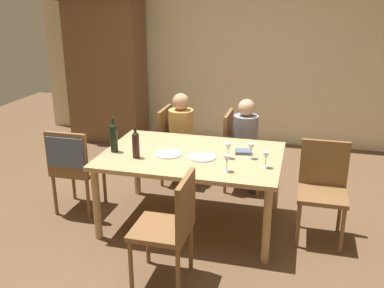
{
  "coord_description": "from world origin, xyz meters",
  "views": [
    {
      "loc": [
        0.99,
        -3.8,
        2.22
      ],
      "look_at": [
        0.0,
        0.0,
        0.85
      ],
      "focal_mm": 40.8,
      "sensor_mm": 36.0,
      "label": 1
    }
  ],
  "objects_px": {
    "chair_near": "(172,222)",
    "chair_right_end": "(323,184)",
    "armoire_cabinet": "(107,69)",
    "wine_glass_centre": "(266,156)",
    "wine_glass_far": "(228,148)",
    "person_woman_host": "(183,132)",
    "wine_bottle_tall_green": "(136,144)",
    "wine_bottle_dark_red": "(114,137)",
    "dinner_plate_guest_left": "(168,154)",
    "chair_left_end": "(71,161)",
    "person_man_bearded": "(247,138)",
    "wine_glass_near_left": "(227,160)",
    "dining_table": "(192,161)",
    "wine_glass_near_right": "(251,148)",
    "chair_far_left": "(174,140)",
    "chair_far_right": "(237,145)",
    "dinner_plate_host": "(202,157)"
  },
  "relations": [
    {
      "from": "wine_bottle_tall_green",
      "to": "wine_glass_near_left",
      "type": "height_order",
      "value": "wine_bottle_tall_green"
    },
    {
      "from": "armoire_cabinet",
      "to": "wine_bottle_tall_green",
      "type": "height_order",
      "value": "armoire_cabinet"
    },
    {
      "from": "person_woman_host",
      "to": "person_man_bearded",
      "type": "height_order",
      "value": "person_woman_host"
    },
    {
      "from": "chair_left_end",
      "to": "wine_bottle_dark_red",
      "type": "distance_m",
      "value": 0.57
    },
    {
      "from": "chair_far_right",
      "to": "wine_glass_near_right",
      "type": "relative_size",
      "value": 6.17
    },
    {
      "from": "wine_glass_near_left",
      "to": "wine_glass_near_right",
      "type": "distance_m",
      "value": 0.39
    },
    {
      "from": "chair_near",
      "to": "wine_bottle_dark_red",
      "type": "relative_size",
      "value": 2.67
    },
    {
      "from": "chair_far_left",
      "to": "wine_glass_centre",
      "type": "distance_m",
      "value": 1.67
    },
    {
      "from": "chair_left_end",
      "to": "chair_near",
      "type": "xyz_separation_m",
      "value": [
        1.32,
        -0.83,
        -0.06
      ]
    },
    {
      "from": "person_woman_host",
      "to": "wine_bottle_tall_green",
      "type": "distance_m",
      "value": 1.21
    },
    {
      "from": "armoire_cabinet",
      "to": "wine_bottle_dark_red",
      "type": "xyz_separation_m",
      "value": [
        1.21,
        -2.45,
        -0.2
      ]
    },
    {
      "from": "wine_glass_near_left",
      "to": "wine_glass_far",
      "type": "xyz_separation_m",
      "value": [
        -0.04,
        0.31,
        0.0
      ]
    },
    {
      "from": "wine_bottle_tall_green",
      "to": "dinner_plate_host",
      "type": "bearing_deg",
      "value": 14.18
    },
    {
      "from": "armoire_cabinet",
      "to": "wine_glass_centre",
      "type": "height_order",
      "value": "armoire_cabinet"
    },
    {
      "from": "armoire_cabinet",
      "to": "chair_far_left",
      "type": "height_order",
      "value": "armoire_cabinet"
    },
    {
      "from": "chair_near",
      "to": "wine_glass_far",
      "type": "height_order",
      "value": "chair_near"
    },
    {
      "from": "wine_glass_near_right",
      "to": "dinner_plate_host",
      "type": "relative_size",
      "value": 0.56
    },
    {
      "from": "chair_far_right",
      "to": "wine_glass_near_left",
      "type": "height_order",
      "value": "chair_far_right"
    },
    {
      "from": "chair_near",
      "to": "chair_right_end",
      "type": "xyz_separation_m",
      "value": [
        1.15,
        1.04,
        0.0
      ]
    },
    {
      "from": "chair_far_right",
      "to": "chair_right_end",
      "type": "relative_size",
      "value": 1.0
    },
    {
      "from": "armoire_cabinet",
      "to": "chair_near",
      "type": "relative_size",
      "value": 2.37
    },
    {
      "from": "dining_table",
      "to": "chair_near",
      "type": "bearing_deg",
      "value": -84.79
    },
    {
      "from": "dinner_plate_host",
      "to": "chair_right_end",
      "type": "bearing_deg",
      "value": 8.39
    },
    {
      "from": "armoire_cabinet",
      "to": "chair_right_end",
      "type": "bearing_deg",
      "value": -35.09
    },
    {
      "from": "armoire_cabinet",
      "to": "person_man_bearded",
      "type": "bearing_deg",
      "value": -30.11
    },
    {
      "from": "dining_table",
      "to": "wine_glass_centre",
      "type": "relative_size",
      "value": 11.45
    },
    {
      "from": "chair_left_end",
      "to": "wine_glass_far",
      "type": "bearing_deg",
      "value": 3.45
    },
    {
      "from": "wine_bottle_dark_red",
      "to": "wine_bottle_tall_green",
      "type": "bearing_deg",
      "value": -20.8
    },
    {
      "from": "wine_glass_centre",
      "to": "wine_glass_far",
      "type": "xyz_separation_m",
      "value": [
        -0.36,
        0.14,
        0.0
      ]
    },
    {
      "from": "wine_glass_centre",
      "to": "wine_glass_far",
      "type": "height_order",
      "value": "same"
    },
    {
      "from": "chair_far_left",
      "to": "chair_right_end",
      "type": "relative_size",
      "value": 1.0
    },
    {
      "from": "wine_glass_near_right",
      "to": "dining_table",
      "type": "bearing_deg",
      "value": -178.02
    },
    {
      "from": "chair_right_end",
      "to": "person_woman_host",
      "type": "height_order",
      "value": "person_woman_host"
    },
    {
      "from": "wine_glass_near_right",
      "to": "dinner_plate_guest_left",
      "type": "xyz_separation_m",
      "value": [
        -0.78,
        -0.1,
        -0.1
      ]
    },
    {
      "from": "wine_bottle_tall_green",
      "to": "person_man_bearded",
      "type": "bearing_deg",
      "value": 53.05
    },
    {
      "from": "person_man_bearded",
      "to": "dinner_plate_host",
      "type": "distance_m",
      "value": 1.08
    },
    {
      "from": "wine_glass_centre",
      "to": "dinner_plate_host",
      "type": "relative_size",
      "value": 0.56
    },
    {
      "from": "wine_glass_centre",
      "to": "dinner_plate_host",
      "type": "distance_m",
      "value": 0.61
    },
    {
      "from": "chair_left_end",
      "to": "person_man_bearded",
      "type": "xyz_separation_m",
      "value": [
        1.64,
        1.08,
        0.04
      ]
    },
    {
      "from": "wine_glass_centre",
      "to": "dinner_plate_guest_left",
      "type": "bearing_deg",
      "value": 174.38
    },
    {
      "from": "person_woman_host",
      "to": "person_man_bearded",
      "type": "relative_size",
      "value": 1.02
    },
    {
      "from": "person_woman_host",
      "to": "wine_bottle_tall_green",
      "type": "xyz_separation_m",
      "value": [
        -0.12,
        -1.18,
        0.24
      ]
    },
    {
      "from": "wine_glass_centre",
      "to": "wine_glass_near_left",
      "type": "bearing_deg",
      "value": -151.87
    },
    {
      "from": "armoire_cabinet",
      "to": "person_man_bearded",
      "type": "height_order",
      "value": "armoire_cabinet"
    },
    {
      "from": "wine_glass_far",
      "to": "dinner_plate_host",
      "type": "height_order",
      "value": "wine_glass_far"
    },
    {
      "from": "armoire_cabinet",
      "to": "wine_glass_far",
      "type": "relative_size",
      "value": 14.63
    },
    {
      "from": "wine_glass_near_left",
      "to": "wine_glass_centre",
      "type": "height_order",
      "value": "same"
    },
    {
      "from": "person_man_bearded",
      "to": "wine_glass_near_left",
      "type": "xyz_separation_m",
      "value": [
        -0.01,
        -1.29,
        0.22
      ]
    },
    {
      "from": "chair_far_left",
      "to": "wine_bottle_tall_green",
      "type": "bearing_deg",
      "value": -0.48
    },
    {
      "from": "wine_bottle_dark_red",
      "to": "wine_glass_centre",
      "type": "xyz_separation_m",
      "value": [
        1.46,
        -0.04,
        -0.05
      ]
    }
  ]
}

